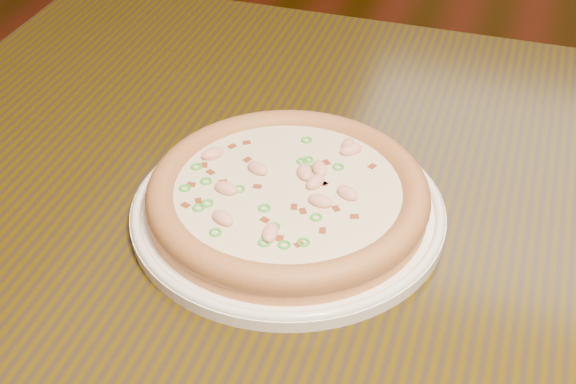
% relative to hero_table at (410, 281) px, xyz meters
% --- Properties ---
extents(ground, '(9.00, 9.00, 0.00)m').
position_rel_hero_table_xyz_m(ground, '(0.22, 0.62, -0.65)').
color(ground, black).
extents(hero_table, '(1.20, 0.80, 0.75)m').
position_rel_hero_table_xyz_m(hero_table, '(0.00, 0.00, 0.00)').
color(hero_table, black).
rests_on(hero_table, ground).
extents(plate, '(0.30, 0.30, 0.02)m').
position_rel_hero_table_xyz_m(plate, '(-0.12, -0.05, 0.11)').
color(plate, white).
rests_on(plate, hero_table).
extents(pizza, '(0.27, 0.27, 0.03)m').
position_rel_hero_table_xyz_m(pizza, '(-0.12, -0.05, 0.13)').
color(pizza, '#D2844A').
rests_on(pizza, plate).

